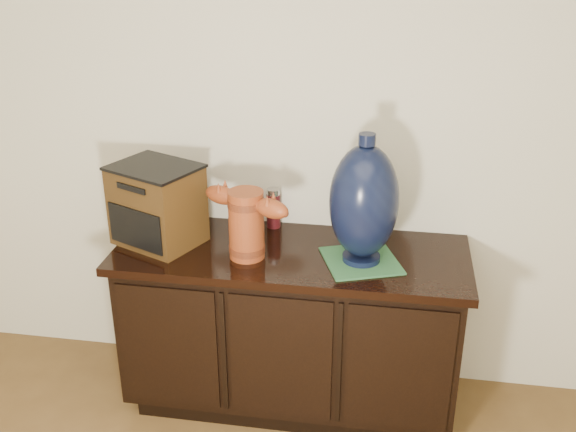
% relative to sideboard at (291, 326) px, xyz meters
% --- Properties ---
extents(sideboard, '(1.46, 0.56, 0.75)m').
position_rel_sideboard_xyz_m(sideboard, '(0.00, 0.00, 0.00)').
color(sideboard, black).
rests_on(sideboard, ground).
extents(terracotta_vessel, '(0.39, 0.23, 0.28)m').
position_rel_sideboard_xyz_m(terracotta_vessel, '(-0.17, -0.08, 0.53)').
color(terracotta_vessel, '#9C431C').
rests_on(terracotta_vessel, sideboard).
extents(tv_radio, '(0.42, 0.39, 0.34)m').
position_rel_sideboard_xyz_m(tv_radio, '(-0.56, -0.00, 0.54)').
color(tv_radio, '#3D270F').
rests_on(tv_radio, sideboard).
extents(green_mat, '(0.36, 0.36, 0.01)m').
position_rel_sideboard_xyz_m(green_mat, '(0.29, -0.05, 0.37)').
color(green_mat, '#2D6438').
rests_on(green_mat, sideboard).
extents(lamp_base, '(0.35, 0.35, 0.52)m').
position_rel_sideboard_xyz_m(lamp_base, '(0.29, -0.05, 0.63)').
color(lamp_base, black).
rests_on(lamp_base, green_mat).
extents(spray_can, '(0.06, 0.06, 0.18)m').
position_rel_sideboard_xyz_m(spray_can, '(-0.11, 0.22, 0.46)').
color(spray_can, '#5E1016').
rests_on(spray_can, sideboard).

